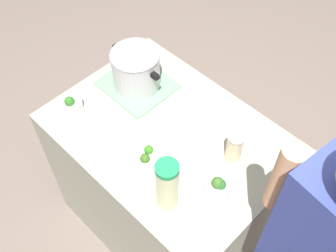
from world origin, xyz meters
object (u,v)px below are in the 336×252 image
(mason_jar, at_px, (234,147))
(broccoli_bowl_center, at_px, (71,104))
(cooking_pot, at_px, (136,69))
(broccoli_bowl_front, at_px, (217,186))
(lemonade_pitcher, at_px, (167,185))
(broccoli_bowl_back, at_px, (148,157))

(mason_jar, relative_size, broccoli_bowl_center, 1.33)
(mason_jar, distance_m, broccoli_bowl_center, 0.80)
(cooking_pot, height_order, broccoli_bowl_front, cooking_pot)
(lemonade_pitcher, height_order, broccoli_bowl_front, lemonade_pitcher)
(broccoli_bowl_front, height_order, broccoli_bowl_back, broccoli_bowl_front)
(broccoli_bowl_center, bearing_deg, cooking_pot, 70.60)
(broccoli_bowl_center, bearing_deg, broccoli_bowl_front, 10.94)
(mason_jar, height_order, broccoli_bowl_back, mason_jar)
(lemonade_pitcher, xyz_separation_m, broccoli_bowl_front, (0.11, 0.18, -0.10))
(mason_jar, relative_size, broccoli_bowl_front, 1.34)
(mason_jar, xyz_separation_m, broccoli_bowl_front, (0.06, -0.17, -0.04))
(cooking_pot, relative_size, mason_jar, 2.10)
(broccoli_bowl_back, bearing_deg, cooking_pot, 143.08)
(lemonade_pitcher, xyz_separation_m, broccoli_bowl_center, (-0.68, 0.03, -0.10))
(broccoli_bowl_front, bearing_deg, lemonade_pitcher, -120.54)
(mason_jar, xyz_separation_m, broccoli_bowl_center, (-0.73, -0.32, -0.04))
(cooking_pot, bearing_deg, broccoli_bowl_front, -14.31)
(broccoli_bowl_front, bearing_deg, cooking_pot, 165.69)
(lemonade_pitcher, relative_size, broccoli_bowl_front, 2.43)
(mason_jar, bearing_deg, broccoli_bowl_back, -132.28)
(lemonade_pitcher, bearing_deg, mason_jar, 81.88)
(cooking_pot, bearing_deg, lemonade_pitcher, -32.14)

